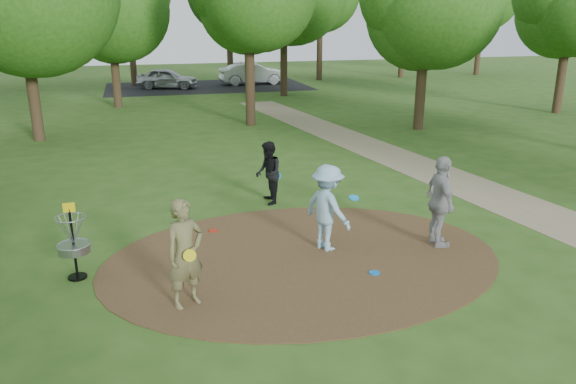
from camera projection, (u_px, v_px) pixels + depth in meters
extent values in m
plane|color=#2D5119|center=(303.00, 258.00, 11.78)|extent=(100.00, 100.00, 0.00)
cylinder|color=#47301C|center=(303.00, 258.00, 11.78)|extent=(8.40, 8.40, 0.02)
cube|color=#8C7A5B|center=(510.00, 203.00, 15.26)|extent=(7.55, 39.89, 0.01)
cube|color=black|center=(208.00, 86.00, 39.86)|extent=(14.00, 8.00, 0.01)
imported|color=brown|center=(185.00, 254.00, 9.61)|extent=(0.85, 0.74, 1.96)
cylinder|color=yellow|center=(190.00, 255.00, 9.41)|extent=(0.22, 0.06, 0.22)
imported|color=#8EB9D3|center=(327.00, 208.00, 11.98)|extent=(1.17, 1.41, 1.89)
cylinder|color=#0D99E8|center=(354.00, 198.00, 12.14)|extent=(0.25, 0.25, 0.08)
imported|color=black|center=(268.00, 173.00, 14.99)|extent=(0.70, 0.87, 1.69)
cylinder|color=#0C9BD7|center=(277.00, 176.00, 15.08)|extent=(0.23, 0.13, 0.22)
imported|color=#999A9C|center=(440.00, 202.00, 12.12)|extent=(0.62, 1.24, 2.04)
cylinder|color=white|center=(435.00, 189.00, 12.06)|extent=(0.23, 0.09, 0.22)
cylinder|color=blue|center=(375.00, 273.00, 11.07)|extent=(0.22, 0.22, 0.02)
cylinder|color=#B52012|center=(213.00, 231.00, 13.22)|extent=(0.22, 0.22, 0.02)
imported|color=#A7ABAF|center=(167.00, 78.00, 38.48)|extent=(4.38, 2.72, 1.39)
imported|color=#AEB2B6|center=(253.00, 73.00, 40.77)|extent=(4.82, 1.70, 1.59)
cylinder|color=black|center=(74.00, 246.00, 10.71)|extent=(0.05, 0.05, 1.35)
cylinder|color=black|center=(78.00, 277.00, 10.91)|extent=(0.36, 0.36, 0.04)
cylinder|color=gray|center=(74.00, 248.00, 10.73)|extent=(0.60, 0.60, 0.16)
torus|color=gray|center=(74.00, 245.00, 10.71)|extent=(0.63, 0.63, 0.03)
torus|color=gray|center=(70.00, 218.00, 10.54)|extent=(0.58, 0.58, 0.02)
cube|color=yellow|center=(69.00, 207.00, 10.48)|extent=(0.22, 0.02, 0.18)
cylinder|color=#332316|center=(33.00, 93.00, 22.30)|extent=(0.44, 0.44, 3.80)
cylinder|color=#332316|center=(250.00, 79.00, 25.44)|extent=(0.44, 0.44, 4.18)
cylinder|color=#332316|center=(421.00, 88.00, 24.54)|extent=(0.44, 0.44, 3.61)
sphere|color=#275115|center=(426.00, 10.00, 23.55)|extent=(5.31, 5.31, 5.31)
cylinder|color=#332316|center=(116.00, 76.00, 30.47)|extent=(0.44, 0.44, 3.42)
sphere|color=#275115|center=(110.00, 14.00, 29.51)|extent=(5.39, 5.39, 5.39)
cylinder|color=#332316|center=(284.00, 60.00, 34.69)|extent=(0.44, 0.44, 4.37)
cylinder|color=#332316|center=(561.00, 76.00, 28.62)|extent=(0.44, 0.44, 3.80)
sphere|color=#275115|center=(571.00, 7.00, 27.62)|extent=(5.17, 5.17, 5.17)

